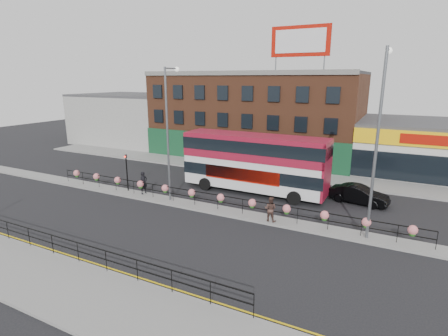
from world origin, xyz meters
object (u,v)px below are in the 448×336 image
at_px(car, 359,195).
at_px(pedestrian_b, 270,209).
at_px(double_decker_bus, 255,158).
at_px(lamp_column_west, 169,123).
at_px(lamp_column_east, 379,129).
at_px(pedestrian_a, 144,183).

xyz_separation_m(car, pedestrian_b, (-4.92, -6.81, 0.29)).
relative_size(double_decker_bus, lamp_column_west, 1.21).
height_order(pedestrian_b, lamp_column_east, lamp_column_east).
relative_size(pedestrian_a, lamp_column_east, 0.17).
bearing_deg(double_decker_bus, car, 7.96).
relative_size(pedestrian_a, pedestrian_b, 1.10).
height_order(double_decker_bus, pedestrian_b, double_decker_bus).
bearing_deg(car, pedestrian_a, 119.99).
bearing_deg(double_decker_bus, lamp_column_west, -135.70).
distance_m(pedestrian_a, lamp_column_east, 18.45).
bearing_deg(lamp_column_west, pedestrian_b, -4.49).
distance_m(car, pedestrian_b, 8.40).
xyz_separation_m(pedestrian_a, lamp_column_west, (2.87, -0.04, 5.14)).
bearing_deg(pedestrian_a, car, -56.25).
height_order(lamp_column_west, lamp_column_east, lamp_column_east).
distance_m(double_decker_bus, pedestrian_b, 6.93).
relative_size(double_decker_bus, lamp_column_east, 1.11).
height_order(pedestrian_a, lamp_column_east, lamp_column_east).
relative_size(car, lamp_column_west, 0.45).
xyz_separation_m(pedestrian_b, lamp_column_west, (-8.56, 0.67, 5.23)).
xyz_separation_m(double_decker_bus, lamp_column_east, (9.61, -5.12, 3.69)).
bearing_deg(pedestrian_a, lamp_column_west, -77.48).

